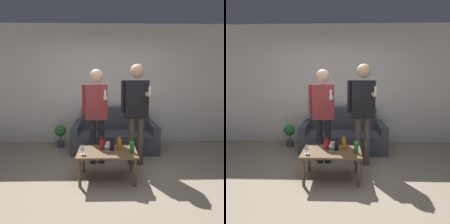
# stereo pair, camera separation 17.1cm
# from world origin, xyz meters

# --- Properties ---
(ground_plane) EXTENTS (16.00, 16.00, 0.00)m
(ground_plane) POSITION_xyz_m (0.00, 0.00, 0.00)
(ground_plane) COLOR gray
(wall_back) EXTENTS (8.00, 0.06, 2.70)m
(wall_back) POSITION_xyz_m (0.00, 2.23, 1.35)
(wall_back) COLOR silver
(wall_back) RESTS_ON ground_plane
(couch) EXTENTS (1.74, 0.90, 0.87)m
(couch) POSITION_xyz_m (0.13, 1.77, 0.30)
(couch) COLOR #474C56
(couch) RESTS_ON ground_plane
(coffee_table) EXTENTS (0.87, 0.55, 0.44)m
(coffee_table) POSITION_xyz_m (-0.03, 0.38, 0.38)
(coffee_table) COLOR brown
(coffee_table) RESTS_ON ground_plane
(bottle_orange) EXTENTS (0.07, 0.07, 0.22)m
(bottle_orange) POSITION_xyz_m (0.15, 0.46, 0.53)
(bottle_orange) COLOR orange
(bottle_orange) RESTS_ON coffee_table
(bottle_green) EXTENTS (0.08, 0.08, 0.20)m
(bottle_green) POSITION_xyz_m (-0.11, 0.47, 0.52)
(bottle_green) COLOR #B21E1E
(bottle_green) RESTS_ON coffee_table
(bottle_dark) EXTENTS (0.06, 0.06, 0.18)m
(bottle_dark) POSITION_xyz_m (0.04, 0.42, 0.51)
(bottle_dark) COLOR black
(bottle_dark) RESTS_ON coffee_table
(bottle_yellow) EXTENTS (0.06, 0.06, 0.21)m
(bottle_yellow) POSITION_xyz_m (0.33, 0.31, 0.52)
(bottle_yellow) COLOR #23752D
(bottle_yellow) RESTS_ON coffee_table
(wine_glass_near) EXTENTS (0.08, 0.08, 0.17)m
(wine_glass_near) POSITION_xyz_m (-0.03, 0.35, 0.55)
(wine_glass_near) COLOR silver
(wine_glass_near) RESTS_ON coffee_table
(wine_glass_far) EXTENTS (0.07, 0.07, 0.16)m
(wine_glass_far) POSITION_xyz_m (-0.38, 0.25, 0.54)
(wine_glass_far) COLOR silver
(wine_glass_far) RESTS_ON coffee_table
(cup_on_table) EXTENTS (0.08, 0.08, 0.09)m
(cup_on_table) POSITION_xyz_m (-0.01, 0.51, 0.48)
(cup_on_table) COLOR white
(cup_on_table) RESTS_ON coffee_table
(person_standing_left) EXTENTS (0.44, 0.42, 1.65)m
(person_standing_left) POSITION_xyz_m (-0.21, 0.96, 0.99)
(person_standing_left) COLOR #232328
(person_standing_left) RESTS_ON ground_plane
(person_standing_right) EXTENTS (0.46, 0.43, 1.73)m
(person_standing_right) POSITION_xyz_m (0.46, 0.89, 1.04)
(person_standing_right) COLOR brown
(person_standing_right) RESTS_ON ground_plane
(potted_plant) EXTENTS (0.25, 0.25, 0.50)m
(potted_plant) POSITION_xyz_m (-1.06, 1.84, 0.32)
(potted_plant) COLOR #4C4C51
(potted_plant) RESTS_ON ground_plane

